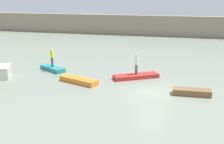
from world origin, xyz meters
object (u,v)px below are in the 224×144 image
Objects in this scene: rowboat_red at (136,76)px; person_hiviz_shirt at (52,56)px; rowboat_teal at (53,69)px; person_white_shirt at (136,63)px; rowboat_brown at (192,92)px; rowboat_orange at (79,80)px.

rowboat_red is 8.30m from person_hiviz_shirt.
rowboat_teal is 8.29m from person_white_shirt.
person_white_shirt is (-4.65, 3.20, 1.11)m from rowboat_brown.
rowboat_teal is 1.07× the size of rowboat_brown.
rowboat_orange is at bearing -150.62° from person_white_shirt.
rowboat_brown is 1.55× the size of person_white_shirt.
rowboat_teal is 1.65× the size of person_hiviz_shirt.
rowboat_red is (8.19, -0.57, -0.01)m from rowboat_teal.
rowboat_orange is (3.82, -3.03, 0.01)m from rowboat_teal.
rowboat_teal is 0.84× the size of rowboat_orange.
person_white_shirt is (0.00, -0.00, 1.15)m from rowboat_red.
rowboat_red is at bearing -3.96° from person_hiviz_shirt.
rowboat_brown is at bearing -34.58° from person_white_shirt.
rowboat_brown is 1.54× the size of person_hiviz_shirt.
person_hiviz_shirt is (-8.19, 0.57, 1.20)m from rowboat_red.
person_white_shirt reaches higher than rowboat_brown.
rowboat_orange is 5.15m from person_white_shirt.
person_hiviz_shirt is at bearing 161.09° from rowboat_brown.
person_white_shirt is 8.21m from person_hiviz_shirt.
rowboat_red is 5.65m from rowboat_brown.
rowboat_brown reaches higher than rowboat_orange.
rowboat_red is 1.46× the size of rowboat_brown.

